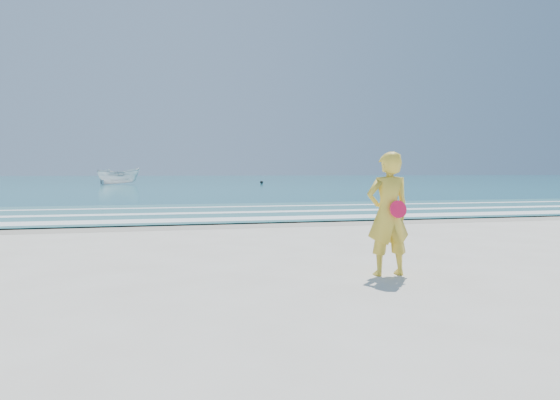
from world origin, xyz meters
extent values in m
plane|color=silver|center=(0.00, 0.00, 0.00)|extent=(400.00, 400.00, 0.00)
cube|color=#B2A893|center=(0.00, 9.00, 0.00)|extent=(400.00, 2.40, 0.00)
cube|color=#19727F|center=(0.00, 105.00, 0.02)|extent=(400.00, 190.00, 0.04)
cube|color=#59B7AD|center=(0.00, 14.00, 0.04)|extent=(400.00, 10.00, 0.01)
cube|color=white|center=(0.00, 10.30, 0.05)|extent=(400.00, 1.40, 0.01)
cube|color=white|center=(0.00, 13.20, 0.05)|extent=(400.00, 0.90, 0.01)
cube|color=white|center=(0.00, 16.50, 0.05)|extent=(400.00, 0.60, 0.01)
imported|color=white|center=(-5.12, 60.81, 1.04)|extent=(5.51, 3.63, 1.99)
sphere|color=black|center=(12.36, 60.57, 0.24)|extent=(0.41, 0.41, 0.41)
imported|color=yellow|center=(1.01, 0.40, 0.96)|extent=(0.70, 0.46, 1.91)
cylinder|color=#FF1649|center=(1.09, 0.22, 1.04)|extent=(0.27, 0.08, 0.27)
camera|label=1|loc=(-2.71, -7.32, 1.61)|focal=35.00mm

